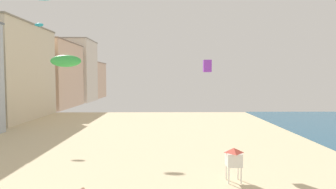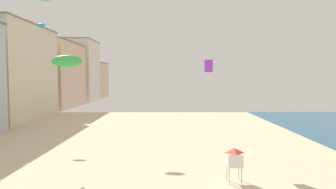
# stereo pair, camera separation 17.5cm
# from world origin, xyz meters

# --- Properties ---
(boardwalk_hotel_far) EXTENTS (14.07, 20.21, 17.02)m
(boardwalk_hotel_far) POSITION_xyz_m (-24.33, 71.37, 8.52)
(boardwalk_hotel_far) COLOR beige
(boardwalk_hotel_far) RESTS_ON ground
(boardwalk_hotel_distant) EXTENTS (15.10, 14.42, 19.93)m
(boardwalk_hotel_distant) POSITION_xyz_m (-24.33, 90.16, 9.97)
(boardwalk_hotel_distant) COLOR silver
(boardwalk_hotel_distant) RESTS_ON ground
(boardwalk_hotel_furthest) EXTENTS (13.70, 14.96, 13.59)m
(boardwalk_hotel_furthest) POSITION_xyz_m (-24.33, 107.64, 6.80)
(boardwalk_hotel_furthest) COLOR beige
(boardwalk_hotel_furthest) RESTS_ON ground
(lifeguard_stand) EXTENTS (1.10, 1.10, 2.55)m
(lifeguard_stand) POSITION_xyz_m (11.88, 16.78, 1.84)
(lifeguard_stand) COLOR white
(lifeguard_stand) RESTS_ON ground
(kite_purple_box) EXTENTS (0.77, 0.77, 1.21)m
(kite_purple_box) POSITION_xyz_m (10.98, 24.49, 8.92)
(kite_purple_box) COLOR purple
(kite_green_parafoil_2) EXTENTS (2.41, 0.67, 0.94)m
(kite_green_parafoil_2) POSITION_xyz_m (-0.97, 18.37, 9.06)
(kite_green_parafoil_2) COLOR green
(kite_cyan_parafoil_3) EXTENTS (1.31, 0.36, 0.51)m
(kite_cyan_parafoil_3) POSITION_xyz_m (-11.54, 38.22, 15.42)
(kite_cyan_parafoil_3) COLOR #2DB7CC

